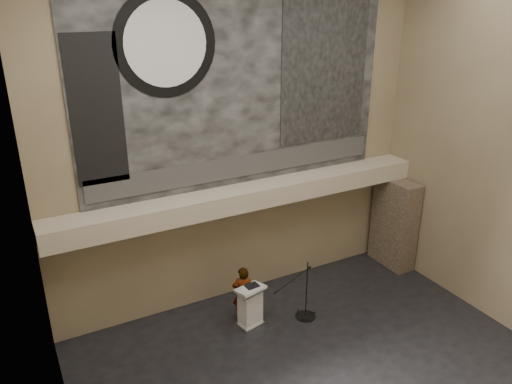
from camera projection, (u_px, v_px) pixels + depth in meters
floor at (326, 379)px, 10.73m from camera, size 10.00×10.00×0.00m
wall_back at (241, 142)px, 12.41m from camera, size 10.00×0.02×8.50m
wall_left at (49, 261)px, 6.95m from camera, size 0.02×8.00×8.50m
soffit at (249, 196)px, 12.57m from camera, size 10.00×0.80×0.50m
sprinkler_left at (190, 219)px, 11.93m from camera, size 0.04×0.04×0.06m
sprinkler_right at (312, 194)px, 13.47m from camera, size 0.04×0.04×0.06m
banner at (241, 84)px, 11.85m from camera, size 8.00×0.05×5.00m
banner_text_strip at (242, 166)px, 12.58m from camera, size 7.76×0.02×0.55m
banner_clock_rim at (166, 44)px, 10.65m from camera, size 2.30×0.02×2.30m
banner_clock_face at (166, 44)px, 10.64m from camera, size 1.84×0.02×1.84m
banner_building_print at (325, 73)px, 12.83m from camera, size 2.60×0.02×3.60m
banner_brick_print at (97, 112)px, 10.44m from camera, size 1.10×0.02×3.20m
stone_pier at (394, 223)px, 14.84m from camera, size 0.60×1.40×2.70m
lectern at (250, 306)px, 12.24m from camera, size 0.76×0.61×1.13m
binder at (252, 286)px, 12.07m from camera, size 0.33×0.27×0.04m
papers at (246, 289)px, 11.98m from camera, size 0.24×0.31×0.00m
speaker_person at (243, 294)px, 12.42m from camera, size 0.64×0.55×1.49m
mic_stand at (305, 310)px, 12.65m from camera, size 1.53×0.81×1.59m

